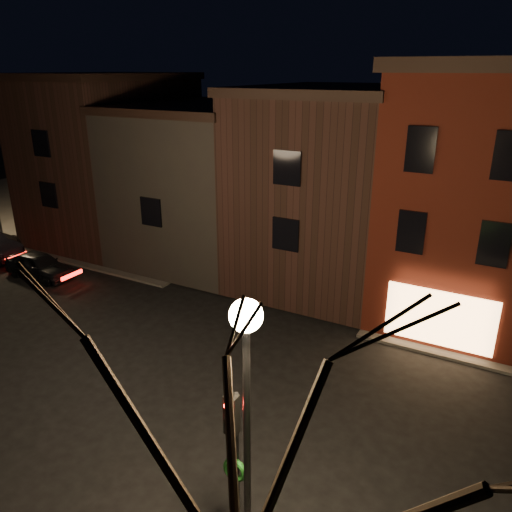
{
  "coord_description": "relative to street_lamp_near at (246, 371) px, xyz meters",
  "views": [
    {
      "loc": [
        10.03,
        -12.59,
        10.26
      ],
      "look_at": [
        0.99,
        3.81,
        3.2
      ],
      "focal_mm": 35.0,
      "sensor_mm": 36.0,
      "label": 1
    }
  ],
  "objects": [
    {
      "name": "ground",
      "position": [
        -6.2,
        6.0,
        -5.18
      ],
      "size": [
        120.0,
        120.0,
        0.0
      ],
      "primitive_type": "plane",
      "color": "black",
      "rests_on": "ground"
    },
    {
      "name": "sidewalk_far_left",
      "position": [
        -26.2,
        26.0,
        -5.12
      ],
      "size": [
        30.0,
        30.0,
        0.12
      ],
      "primitive_type": "cube",
      "color": "#2D2B28",
      "rests_on": "ground"
    },
    {
      "name": "corner_building",
      "position": [
        1.8,
        15.47,
        0.22
      ],
      "size": [
        6.5,
        8.5,
        10.5
      ],
      "color": "#52170E",
      "rests_on": "ground"
    },
    {
      "name": "row_building_a",
      "position": [
        -4.7,
        16.5,
        -0.34
      ],
      "size": [
        7.3,
        10.3,
        9.4
      ],
      "color": "black",
      "rests_on": "ground"
    },
    {
      "name": "row_building_b",
      "position": [
        -11.95,
        16.5,
        -0.85
      ],
      "size": [
        7.8,
        10.3,
        8.4
      ],
      "color": "black",
      "rests_on": "ground"
    },
    {
      "name": "row_building_c",
      "position": [
        -19.2,
        16.5,
        -0.09
      ],
      "size": [
        7.3,
        10.3,
        9.9
      ],
      "color": "black",
      "rests_on": "ground"
    },
    {
      "name": "street_lamp_near",
      "position": [
        0.0,
        0.0,
        0.0
      ],
      "size": [
        0.6,
        0.6,
        6.48
      ],
      "color": "black",
      "rests_on": "sidewalk_near_right"
    },
    {
      "name": "traffic_signal",
      "position": [
        -0.6,
        0.49,
        -2.37
      ],
      "size": [
        0.58,
        0.38,
        4.05
      ],
      "color": "black",
      "rests_on": "sidewalk_near_right"
    },
    {
      "name": "bare_tree_right",
      "position": [
        1.3,
        -2.5,
        0.97
      ],
      "size": [
        6.4,
        6.4,
        8.5
      ],
      "color": "black",
      "rests_on": "sidewalk_near_right"
    },
    {
      "name": "parked_car_a",
      "position": [
        -17.66,
        9.04,
        -4.5
      ],
      "size": [
        3.97,
        1.61,
        1.35
      ],
      "primitive_type": "imported",
      "rotation": [
        0.0,
        0.0,
        1.57
      ],
      "color": "black",
      "rests_on": "ground"
    }
  ]
}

